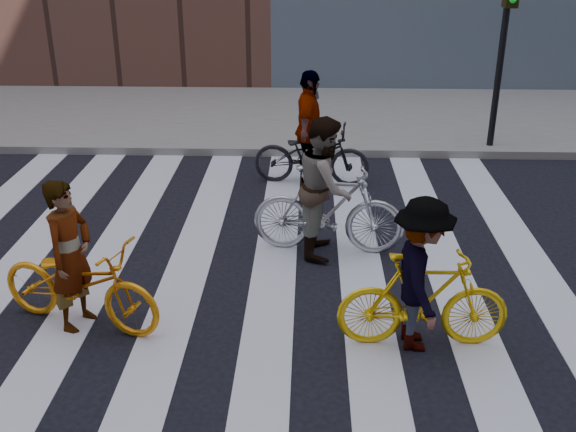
{
  "coord_description": "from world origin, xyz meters",
  "views": [
    {
      "loc": [
        0.97,
        -6.93,
        4.07
      ],
      "look_at": [
        0.73,
        0.3,
        0.87
      ],
      "focal_mm": 42.0,
      "sensor_mm": 36.0,
      "label": 1
    }
  ],
  "objects_px": {
    "traffic_signal": "(505,30)",
    "bike_yellow_left": "(79,283)",
    "bike_dark_rear": "(312,155)",
    "rider_left": "(71,256)",
    "bike_silver_mid": "(328,210)",
    "bike_yellow_right": "(423,300)",
    "rider_rear": "(309,129)",
    "rider_right": "(421,275)",
    "rider_mid": "(325,187)"
  },
  "relations": [
    {
      "from": "bike_yellow_right",
      "to": "traffic_signal",
      "type": "bearing_deg",
      "value": -20.8
    },
    {
      "from": "bike_yellow_left",
      "to": "bike_silver_mid",
      "type": "bearing_deg",
      "value": -37.21
    },
    {
      "from": "bike_dark_rear",
      "to": "rider_left",
      "type": "relative_size",
      "value": 1.14
    },
    {
      "from": "bike_yellow_left",
      "to": "rider_right",
      "type": "bearing_deg",
      "value": -76.12
    },
    {
      "from": "bike_dark_rear",
      "to": "rider_right",
      "type": "height_order",
      "value": "rider_right"
    },
    {
      "from": "bike_silver_mid",
      "to": "rider_right",
      "type": "xyz_separation_m",
      "value": [
        0.86,
        -2.13,
        0.22
      ]
    },
    {
      "from": "bike_yellow_left",
      "to": "rider_left",
      "type": "xyz_separation_m",
      "value": [
        -0.05,
        0.0,
        0.33
      ]
    },
    {
      "from": "traffic_signal",
      "to": "bike_silver_mid",
      "type": "xyz_separation_m",
      "value": [
        -3.16,
        -4.18,
        -1.68
      ]
    },
    {
      "from": "traffic_signal",
      "to": "bike_yellow_left",
      "type": "xyz_separation_m",
      "value": [
        -5.87,
        -6.04,
        -1.77
      ]
    },
    {
      "from": "traffic_signal",
      "to": "rider_mid",
      "type": "height_order",
      "value": "traffic_signal"
    },
    {
      "from": "bike_silver_mid",
      "to": "bike_yellow_right",
      "type": "relative_size",
      "value": 1.13
    },
    {
      "from": "rider_mid",
      "to": "bike_silver_mid",
      "type": "bearing_deg",
      "value": -84.38
    },
    {
      "from": "rider_left",
      "to": "traffic_signal",
      "type": "bearing_deg",
      "value": -26.26
    },
    {
      "from": "bike_dark_rear",
      "to": "bike_yellow_right",
      "type": "bearing_deg",
      "value": -159.07
    },
    {
      "from": "bike_silver_mid",
      "to": "bike_dark_rear",
      "type": "bearing_deg",
      "value": 10.62
    },
    {
      "from": "bike_yellow_right",
      "to": "bike_yellow_left",
      "type": "bearing_deg",
      "value": 84.62
    },
    {
      "from": "traffic_signal",
      "to": "rider_left",
      "type": "distance_m",
      "value": 8.58
    },
    {
      "from": "traffic_signal",
      "to": "bike_yellow_right",
      "type": "relative_size",
      "value": 1.9
    },
    {
      "from": "rider_rear",
      "to": "bike_yellow_right",
      "type": "bearing_deg",
      "value": -158.49
    },
    {
      "from": "traffic_signal",
      "to": "rider_rear",
      "type": "relative_size",
      "value": 1.75
    },
    {
      "from": "bike_silver_mid",
      "to": "bike_yellow_right",
      "type": "xyz_separation_m",
      "value": [
        0.91,
        -2.13,
        -0.07
      ]
    },
    {
      "from": "traffic_signal",
      "to": "bike_yellow_right",
      "type": "height_order",
      "value": "traffic_signal"
    },
    {
      "from": "bike_yellow_right",
      "to": "rider_rear",
      "type": "xyz_separation_m",
      "value": [
        -1.18,
        4.64,
        0.42
      ]
    },
    {
      "from": "bike_silver_mid",
      "to": "bike_dark_rear",
      "type": "xyz_separation_m",
      "value": [
        -0.22,
        2.5,
        -0.09
      ]
    },
    {
      "from": "bike_yellow_left",
      "to": "traffic_signal",
      "type": "bearing_deg",
      "value": -26.01
    },
    {
      "from": "bike_dark_rear",
      "to": "rider_left",
      "type": "height_order",
      "value": "rider_left"
    },
    {
      "from": "bike_silver_mid",
      "to": "rider_rear",
      "type": "distance_m",
      "value": 2.54
    },
    {
      "from": "rider_rear",
      "to": "traffic_signal",
      "type": "bearing_deg",
      "value": -56.85
    },
    {
      "from": "rider_left",
      "to": "rider_rear",
      "type": "distance_m",
      "value": 5.03
    },
    {
      "from": "rider_left",
      "to": "bike_dark_rear",
      "type": "bearing_deg",
      "value": -11.95
    },
    {
      "from": "bike_yellow_left",
      "to": "rider_mid",
      "type": "height_order",
      "value": "rider_mid"
    },
    {
      "from": "bike_dark_rear",
      "to": "rider_mid",
      "type": "distance_m",
      "value": 2.54
    },
    {
      "from": "traffic_signal",
      "to": "bike_dark_rear",
      "type": "xyz_separation_m",
      "value": [
        -3.38,
        -1.67,
        -1.78
      ]
    },
    {
      "from": "traffic_signal",
      "to": "rider_left",
      "type": "bearing_deg",
      "value": -134.39
    },
    {
      "from": "bike_silver_mid",
      "to": "bike_yellow_right",
      "type": "height_order",
      "value": "bike_silver_mid"
    },
    {
      "from": "bike_yellow_right",
      "to": "bike_dark_rear",
      "type": "relative_size",
      "value": 0.91
    },
    {
      "from": "rider_left",
      "to": "bike_silver_mid",
      "type": "bearing_deg",
      "value": -37.7
    },
    {
      "from": "bike_yellow_right",
      "to": "rider_mid",
      "type": "relative_size",
      "value": 0.95
    },
    {
      "from": "bike_yellow_left",
      "to": "rider_mid",
      "type": "distance_m",
      "value": 3.27
    },
    {
      "from": "traffic_signal",
      "to": "bike_yellow_left",
      "type": "height_order",
      "value": "traffic_signal"
    },
    {
      "from": "bike_yellow_right",
      "to": "rider_rear",
      "type": "distance_m",
      "value": 4.81
    },
    {
      "from": "bike_dark_rear",
      "to": "rider_right",
      "type": "bearing_deg",
      "value": -159.66
    },
    {
      "from": "rider_left",
      "to": "bike_yellow_right",
      "type": "bearing_deg",
      "value": -76.01
    },
    {
      "from": "rider_right",
      "to": "bike_yellow_right",
      "type": "bearing_deg",
      "value": -91.18
    },
    {
      "from": "bike_yellow_right",
      "to": "rider_rear",
      "type": "bearing_deg",
      "value": 13.14
    },
    {
      "from": "bike_silver_mid",
      "to": "bike_yellow_right",
      "type": "distance_m",
      "value": 2.32
    },
    {
      "from": "bike_silver_mid",
      "to": "bike_yellow_left",
      "type": "bearing_deg",
      "value": 130.28
    },
    {
      "from": "bike_yellow_right",
      "to": "rider_rear",
      "type": "height_order",
      "value": "rider_rear"
    },
    {
      "from": "bike_dark_rear",
      "to": "rider_mid",
      "type": "relative_size",
      "value": 1.04
    },
    {
      "from": "traffic_signal",
      "to": "bike_silver_mid",
      "type": "bearing_deg",
      "value": -127.16
    }
  ]
}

